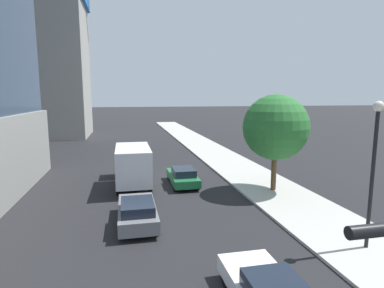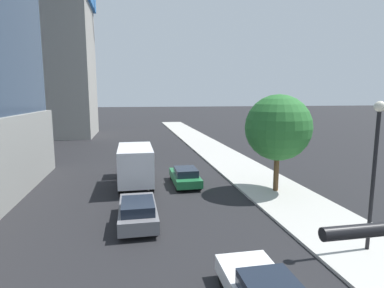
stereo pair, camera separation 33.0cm
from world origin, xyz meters
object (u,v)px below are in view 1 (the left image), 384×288
box_truck (133,163)px  street_lamp (374,155)px  street_tree (276,127)px  car_gray (137,211)px  construction_building (36,52)px  car_green (183,176)px

box_truck → street_lamp: bearing=-52.0°
street_lamp → box_truck: bearing=128.0°
street_tree → car_gray: (-9.62, -3.80, -3.84)m
street_lamp → car_gray: bearing=153.2°
street_lamp → box_truck: 15.94m
construction_building → box_truck: 37.40m
construction_building → street_tree: 44.23m
construction_building → street_lamp: construction_building is taller
street_tree → car_green: bearing=152.9°
car_gray → box_truck: size_ratio=0.63×
car_gray → street_lamp: bearing=-26.8°
street_lamp → car_green: size_ratio=1.42×
car_green → car_gray: 7.77m
car_green → box_truck: size_ratio=0.61×
street_lamp → car_gray: street_lamp is taller
car_green → box_truck: box_truck is taller
construction_building → street_tree: construction_building is taller
car_gray → box_truck: bearing=90.0°
street_lamp → car_green: (-6.01, 11.74, -3.58)m
construction_building → car_gray: 44.37m
street_lamp → street_tree: bearing=90.5°
car_green → car_gray: size_ratio=0.97×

